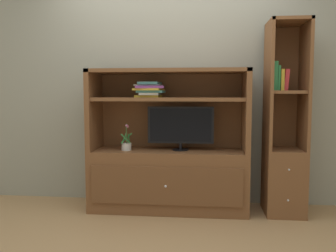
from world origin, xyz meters
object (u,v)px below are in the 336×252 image
media_console (169,164)px  potted_plant (127,145)px  magazine_stack (150,90)px  bookshelf_tall (284,150)px  upright_book_row (279,78)px  tv_monitor (181,126)px

media_console → potted_plant: (-0.42, -0.07, 0.20)m
magazine_stack → bookshelf_tall: size_ratio=0.18×
media_console → upright_book_row: (1.08, -0.01, 0.87)m
bookshelf_tall → upright_book_row: bearing=-171.5°
magazine_stack → upright_book_row: 1.28m
bookshelf_tall → upright_book_row: 0.70m
potted_plant → upright_book_row: bearing=2.6°
tv_monitor → potted_plant: tv_monitor is taller
magazine_stack → upright_book_row: (1.27, -0.00, 0.11)m
potted_plant → upright_book_row: 1.65m
potted_plant → bookshelf_tall: bearing=2.8°
upright_book_row → bookshelf_tall: bearing=8.5°
media_console → magazine_stack: media_console is taller
tv_monitor → bookshelf_tall: bookshelf_tall is taller
media_console → bookshelf_tall: bearing=0.2°
media_console → upright_book_row: 1.39m
potted_plant → bookshelf_tall: size_ratio=0.15×
tv_monitor → bookshelf_tall: 1.05m
magazine_stack → tv_monitor: bearing=-1.4°
tv_monitor → magazine_stack: (-0.31, 0.01, 0.37)m
tv_monitor → upright_book_row: upright_book_row is taller
media_console → upright_book_row: upright_book_row is taller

